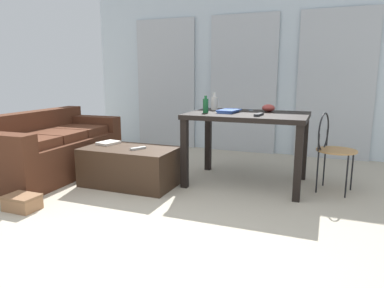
{
  "coord_description": "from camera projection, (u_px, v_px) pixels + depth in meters",
  "views": [
    {
      "loc": [
        1.26,
        -1.95,
        1.19
      ],
      "look_at": [
        -0.14,
        1.61,
        0.43
      ],
      "focal_mm": 32.61,
      "sensor_mm": 36.0,
      "label": 1
    }
  ],
  "objects": [
    {
      "name": "tv_remote_on_table",
      "position": [
        259.0,
        115.0,
        3.5
      ],
      "size": [
        0.07,
        0.19,
        0.02
      ],
      "primitive_type": "cube",
      "rotation": [
        0.0,
        0.0,
        -0.11
      ],
      "color": "#232326",
      "rests_on": "craft_table"
    },
    {
      "name": "bottle_far",
      "position": [
        206.0,
        105.0,
        3.78
      ],
      "size": [
        0.06,
        0.06,
        0.18
      ],
      "color": "#195B2D",
      "rests_on": "craft_table"
    },
    {
      "name": "craft_table",
      "position": [
        247.0,
        123.0,
        3.78
      ],
      "size": [
        1.26,
        0.88,
        0.79
      ],
      "color": "black",
      "rests_on": "ground"
    },
    {
      "name": "coffee_table",
      "position": [
        130.0,
        166.0,
        3.82
      ],
      "size": [
        1.0,
        0.58,
        0.42
      ],
      "color": "#382619",
      "rests_on": "ground"
    },
    {
      "name": "wall_back",
      "position": [
        244.0,
        72.0,
        5.4
      ],
      "size": [
        5.16,
        0.1,
        2.47
      ],
      "primitive_type": "cube",
      "color": "silver",
      "rests_on": "ground"
    },
    {
      "name": "magazine",
      "position": [
        108.0,
        143.0,
        3.99
      ],
      "size": [
        0.22,
        0.27,
        0.03
      ],
      "primitive_type": "cube",
      "rotation": [
        0.0,
        0.0,
        -0.19
      ],
      "color": "silver",
      "rests_on": "coffee_table"
    },
    {
      "name": "book_stack",
      "position": [
        229.0,
        111.0,
        3.81
      ],
      "size": [
        0.22,
        0.32,
        0.03
      ],
      "color": "#33519E",
      "rests_on": "craft_table"
    },
    {
      "name": "scissors",
      "position": [
        251.0,
        110.0,
        4.04
      ],
      "size": [
        0.07,
        0.11,
        0.0
      ],
      "color": "#9EA0A5",
      "rests_on": "craft_table"
    },
    {
      "name": "bottle_near",
      "position": [
        214.0,
        103.0,
        4.1
      ],
      "size": [
        0.08,
        0.08,
        0.2
      ],
      "color": "beige",
      "rests_on": "craft_table"
    },
    {
      "name": "bowl",
      "position": [
        268.0,
        108.0,
        3.89
      ],
      "size": [
        0.14,
        0.14,
        0.08
      ],
      "primitive_type": "ellipsoid",
      "color": "#9E3833",
      "rests_on": "craft_table"
    },
    {
      "name": "couch",
      "position": [
        51.0,
        149.0,
        4.2
      ],
      "size": [
        0.91,
        1.77,
        0.75
      ],
      "color": "#4C2819",
      "rests_on": "ground"
    },
    {
      "name": "wire_chair",
      "position": [
        330.0,
        143.0,
        3.57
      ],
      "size": [
        0.4,
        0.43,
        0.82
      ],
      "color": "#B7844C",
      "rests_on": "ground"
    },
    {
      "name": "shoebox",
      "position": [
        22.0,
        202.0,
        3.12
      ],
      "size": [
        0.3,
        0.21,
        0.14
      ],
      "color": "#996B47",
      "rests_on": "ground"
    },
    {
      "name": "tv_remote_primary",
      "position": [
        138.0,
        148.0,
        3.7
      ],
      "size": [
        0.12,
        0.18,
        0.02
      ],
      "primitive_type": "cube",
      "rotation": [
        0.0,
        0.0,
        -0.5
      ],
      "color": "#B7B7B2",
      "rests_on": "coffee_table"
    },
    {
      "name": "ground_plane",
      "position": [
        195.0,
        190.0,
        3.68
      ],
      "size": [
        8.35,
        8.35,
        0.0
      ],
      "primitive_type": "plane",
      "color": "#B2A893"
    },
    {
      "name": "curtains",
      "position": [
        243.0,
        85.0,
        5.36
      ],
      "size": [
        3.67,
        0.03,
        2.09
      ],
      "color": "#B2B7BC",
      "rests_on": "ground"
    }
  ]
}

